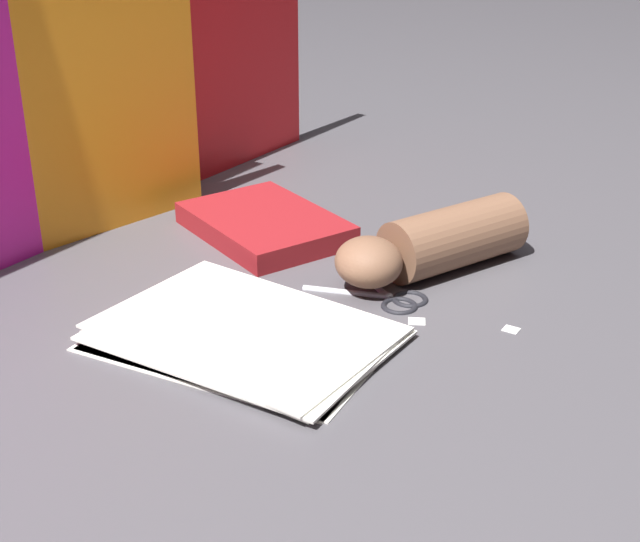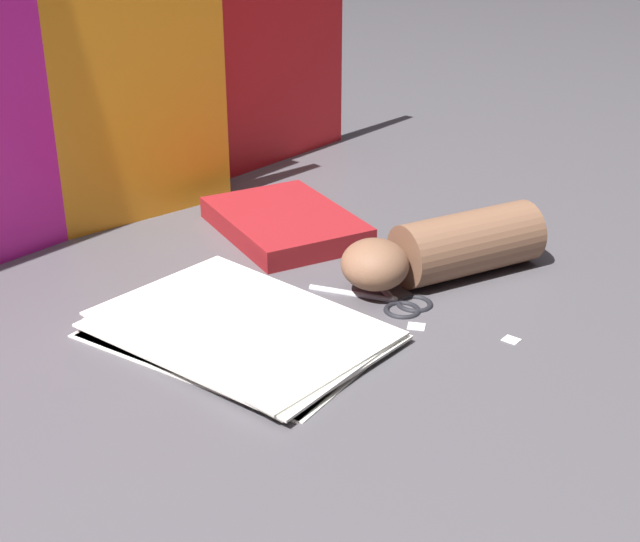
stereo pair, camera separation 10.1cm
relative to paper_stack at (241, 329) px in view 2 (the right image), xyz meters
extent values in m
plane|color=#4C494F|center=(0.05, -0.03, -0.01)|extent=(6.00, 6.00, 0.00)
cube|color=orange|center=(0.02, 0.39, 0.17)|extent=(0.60, 0.15, 0.36)
cube|color=red|center=(0.33, 0.39, 0.19)|extent=(0.68, 0.04, 0.39)
cube|color=white|center=(0.00, 0.00, -0.01)|extent=(0.24, 0.33, 0.00)
cube|color=white|center=(0.00, 0.00, 0.00)|extent=(0.24, 0.33, 0.00)
cube|color=white|center=(0.00, 0.00, 0.00)|extent=(0.22, 0.32, 0.00)
cube|color=white|center=(-0.01, 0.00, 0.00)|extent=(0.22, 0.31, 0.00)
cube|color=white|center=(0.00, 0.00, 0.01)|extent=(0.23, 0.32, 0.00)
cube|color=maroon|center=(0.26, 0.16, 0.01)|extent=(0.24, 0.28, 0.03)
sphere|color=silver|center=(0.18, -0.09, 0.00)|extent=(0.01, 0.01, 0.01)
cylinder|color=silver|center=(0.16, -0.04, 0.00)|extent=(0.04, 0.10, 0.01)
torus|color=black|center=(0.18, -0.11, 0.00)|extent=(0.06, 0.06, 0.01)
cylinder|color=silver|center=(0.20, -0.04, 0.00)|extent=(0.07, 0.10, 0.01)
torus|color=black|center=(0.16, -0.11, 0.00)|extent=(0.06, 0.06, 0.01)
cylinder|color=brown|center=(0.30, -0.11, 0.03)|extent=(0.21, 0.15, 0.08)
ellipsoid|color=brown|center=(0.18, -0.06, 0.03)|extent=(0.11, 0.11, 0.06)
cube|color=white|center=(0.18, -0.24, -0.01)|extent=(0.02, 0.02, 0.00)
cube|color=white|center=(0.14, -0.14, -0.01)|extent=(0.02, 0.03, 0.00)
camera|label=1|loc=(-0.69, -0.53, 0.48)|focal=50.00mm
camera|label=2|loc=(-0.63, -0.61, 0.48)|focal=50.00mm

